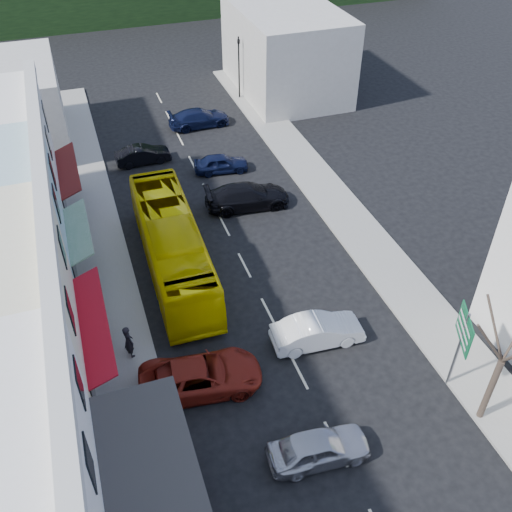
{
  "coord_description": "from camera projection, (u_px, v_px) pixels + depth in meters",
  "views": [
    {
      "loc": [
        -7.37,
        -15.42,
        20.61
      ],
      "look_at": [
        0.0,
        6.0,
        2.2
      ],
      "focal_mm": 40.0,
      "sensor_mm": 36.0,
      "label": 1
    }
  ],
  "objects": [
    {
      "name": "car_black_far",
      "position": [
        143.0,
        154.0,
        40.5
      ],
      "size": [
        4.45,
        1.92,
        1.4
      ],
      "primitive_type": "imported",
      "rotation": [
        0.0,
        0.0,
        1.6
      ],
      "color": "black",
      "rests_on": "ground"
    },
    {
      "name": "pedestrian_left",
      "position": [
        129.0,
        342.0,
        26.21
      ],
      "size": [
        0.6,
        0.71,
        1.7
      ],
      "primitive_type": "imported",
      "rotation": [
        0.0,
        0.0,
        1.97
      ],
      "color": "black",
      "rests_on": "sidewalk_left"
    },
    {
      "name": "car_white",
      "position": [
        317.0,
        332.0,
        27.13
      ],
      "size": [
        4.51,
        2.08,
        1.4
      ],
      "primitive_type": "imported",
      "rotation": [
        0.0,
        0.0,
        1.51
      ],
      "color": "white",
      "rests_on": "ground"
    },
    {
      "name": "direction_sign",
      "position": [
        458.0,
        351.0,
        24.25
      ],
      "size": [
        1.62,
        2.12,
        4.36
      ],
      "primitive_type": null,
      "rotation": [
        0.0,
        0.0,
        -0.4
      ],
      "color": "#0C572F",
      "rests_on": "ground"
    },
    {
      "name": "distant_block_left",
      "position": [
        4.0,
        108.0,
        41.07
      ],
      "size": [
        8.0,
        10.0,
        6.0
      ],
      "primitive_type": "cube",
      "color": "#B7B2A8",
      "rests_on": "ground"
    },
    {
      "name": "ground",
      "position": [
        298.0,
        371.0,
        26.18
      ],
      "size": [
        120.0,
        120.0,
        0.0
      ],
      "primitive_type": "plane",
      "color": "black",
      "rests_on": "ground"
    },
    {
      "name": "car_black_near",
      "position": [
        247.0,
        197.0,
        36.18
      ],
      "size": [
        4.64,
        2.23,
        1.4
      ],
      "primitive_type": "imported",
      "rotation": [
        0.0,
        0.0,
        1.48
      ],
      "color": "black",
      "rests_on": "ground"
    },
    {
      "name": "distant_block_right",
      "position": [
        286.0,
        51.0,
        48.76
      ],
      "size": [
        8.0,
        12.0,
        7.0
      ],
      "primitive_type": "cube",
      "color": "#B7B2A8",
      "rests_on": "ground"
    },
    {
      "name": "car_navy_mid",
      "position": [
        221.0,
        162.0,
        39.58
      ],
      "size": [
        4.6,
        2.36,
        1.4
      ],
      "primitive_type": "imported",
      "rotation": [
        0.0,
        0.0,
        1.44
      ],
      "color": "black",
      "rests_on": "ground"
    },
    {
      "name": "street_tree",
      "position": [
        502.0,
        361.0,
        21.94
      ],
      "size": [
        3.06,
        3.06,
        7.26
      ],
      "primitive_type": null,
      "rotation": [
        0.0,
        0.0,
        0.17
      ],
      "color": "#382C23",
      "rests_on": "ground"
    },
    {
      "name": "bus",
      "position": [
        172.0,
        247.0,
        30.84
      ],
      "size": [
        2.74,
        11.65,
        3.1
      ],
      "primitive_type": "imported",
      "rotation": [
        0.0,
        0.0,
        -0.02
      ],
      "color": "#DBC402",
      "rests_on": "ground"
    },
    {
      "name": "car_red",
      "position": [
        201.0,
        377.0,
        25.04
      ],
      "size": [
        4.79,
        2.41,
        1.4
      ],
      "primitive_type": "imported",
      "rotation": [
        0.0,
        0.0,
        1.46
      ],
      "color": "maroon",
      "rests_on": "ground"
    },
    {
      "name": "car_silver",
      "position": [
        319.0,
        447.0,
        22.33
      ],
      "size": [
        4.52,
        2.1,
        1.4
      ],
      "primitive_type": "imported",
      "rotation": [
        0.0,
        0.0,
        1.5
      ],
      "color": "#B9B9BE",
      "rests_on": "ground"
    },
    {
      "name": "car_navy_far",
      "position": [
        199.0,
        118.0,
        45.01
      ],
      "size": [
        4.56,
        2.0,
        1.4
      ],
      "primitive_type": "imported",
      "rotation": [
        0.0,
        0.0,
        1.61
      ],
      "color": "black",
      "rests_on": "ground"
    },
    {
      "name": "sidewalk_left",
      "position": [
        105.0,
        270.0,
        31.57
      ],
      "size": [
        3.0,
        52.0,
        0.15
      ],
      "primitive_type": "cube",
      "color": "gray",
      "rests_on": "ground"
    },
    {
      "name": "traffic_signal",
      "position": [
        239.0,
        69.0,
        47.88
      ],
      "size": [
        1.23,
        1.41,
        5.3
      ],
      "primitive_type": null,
      "rotation": [
        0.0,
        0.0,
        3.5
      ],
      "color": "black",
      "rests_on": "ground"
    },
    {
      "name": "sidewalk_right",
      "position": [
        349.0,
        219.0,
        35.36
      ],
      "size": [
        3.0,
        52.0,
        0.15
      ],
      "primitive_type": "cube",
      "color": "gray",
      "rests_on": "ground"
    }
  ]
}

